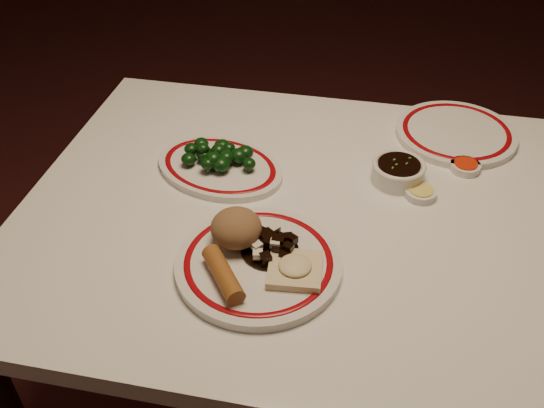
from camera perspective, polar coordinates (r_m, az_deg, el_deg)
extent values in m
cube|color=white|center=(1.21, 4.82, -1.39)|extent=(1.20, 0.90, 0.04)
cylinder|color=black|center=(1.86, -10.88, -0.33)|extent=(0.06, 0.06, 0.71)
cylinder|color=black|center=(1.81, 23.14, -4.63)|extent=(0.06, 0.06, 0.71)
cylinder|color=silver|center=(1.07, -1.28, -5.68)|extent=(0.34, 0.34, 0.02)
torus|color=maroon|center=(1.07, -1.28, -5.34)|extent=(0.29, 0.29, 0.00)
ellipsoid|color=#876040|center=(1.08, -3.38, -2.27)|extent=(0.09, 0.09, 0.07)
cylinder|color=#985C25|center=(1.02, -4.63, -6.61)|extent=(0.10, 0.12, 0.03)
cube|color=beige|center=(1.04, 2.17, -6.20)|extent=(0.10, 0.10, 0.01)
ellipsoid|color=beige|center=(1.03, 2.19, -5.80)|extent=(0.06, 0.06, 0.02)
cylinder|color=black|center=(1.08, -0.19, -4.38)|extent=(0.10, 0.10, 0.00)
cube|color=black|center=(1.06, 1.18, -5.00)|extent=(0.02, 0.02, 0.02)
cube|color=black|center=(1.08, -0.55, -3.76)|extent=(0.03, 0.03, 0.02)
cube|color=black|center=(1.07, 0.59, -3.55)|extent=(0.02, 0.02, 0.02)
cube|color=black|center=(1.09, -0.08, -2.84)|extent=(0.03, 0.03, 0.02)
cube|color=black|center=(1.08, 1.96, -3.37)|extent=(0.02, 0.02, 0.01)
cube|color=black|center=(1.08, 0.23, -3.83)|extent=(0.02, 0.02, 0.02)
cube|color=black|center=(1.08, -0.61, -3.19)|extent=(0.03, 0.03, 0.02)
cube|color=black|center=(1.05, -0.61, -5.16)|extent=(0.03, 0.03, 0.02)
cube|color=black|center=(1.09, -2.06, -3.17)|extent=(0.03, 0.03, 0.02)
cube|color=black|center=(1.07, 1.22, -4.07)|extent=(0.02, 0.02, 0.01)
cube|color=black|center=(1.06, 0.43, -4.25)|extent=(0.02, 0.02, 0.01)
cube|color=black|center=(1.07, 0.25, -3.89)|extent=(0.02, 0.02, 0.02)
cube|color=black|center=(1.09, 1.53, -3.21)|extent=(0.02, 0.02, 0.02)
cube|color=black|center=(1.07, 0.04, -3.95)|extent=(0.02, 0.02, 0.02)
cube|color=black|center=(1.06, 1.59, -4.15)|extent=(0.02, 0.02, 0.02)
cube|color=black|center=(1.07, -1.40, -4.00)|extent=(0.02, 0.02, 0.02)
cube|color=black|center=(1.07, -0.21, -3.72)|extent=(0.02, 0.02, 0.02)
cube|color=black|center=(1.10, -1.09, -2.78)|extent=(0.02, 0.02, 0.02)
cube|color=beige|center=(1.06, 0.30, -3.73)|extent=(0.02, 0.02, 0.01)
cube|color=beige|center=(1.09, -1.48, -2.91)|extent=(0.02, 0.02, 0.01)
cube|color=beige|center=(1.06, -1.46, -3.95)|extent=(0.02, 0.02, 0.01)
cube|color=beige|center=(1.05, -1.35, -4.75)|extent=(0.02, 0.02, 0.01)
cube|color=beige|center=(1.10, 0.21, -2.35)|extent=(0.02, 0.02, 0.01)
torus|color=maroon|center=(1.30, -4.94, 3.69)|extent=(0.31, 0.31, 0.00)
cylinder|color=#23471C|center=(1.27, -6.04, 3.24)|extent=(0.01, 0.01, 0.01)
ellipsoid|color=black|center=(1.26, -6.09, 3.84)|extent=(0.03, 0.03, 0.02)
cylinder|color=#23471C|center=(1.28, -4.35, 3.68)|extent=(0.01, 0.01, 0.01)
ellipsoid|color=black|center=(1.28, -4.39, 4.25)|extent=(0.03, 0.03, 0.02)
cylinder|color=#23471C|center=(1.30, -4.31, 4.05)|extent=(0.01, 0.01, 0.01)
ellipsoid|color=black|center=(1.29, -4.34, 4.62)|extent=(0.03, 0.03, 0.02)
cylinder|color=#23471C|center=(1.34, -6.64, 5.11)|extent=(0.01, 0.01, 0.01)
ellipsoid|color=black|center=(1.33, -6.69, 5.65)|extent=(0.03, 0.03, 0.03)
cylinder|color=#23471C|center=(1.33, -4.69, 4.91)|extent=(0.01, 0.01, 0.01)
ellipsoid|color=black|center=(1.32, -4.72, 5.46)|extent=(0.04, 0.04, 0.03)
cylinder|color=#23471C|center=(1.27, -2.16, 3.30)|extent=(0.01, 0.01, 0.01)
ellipsoid|color=black|center=(1.26, -2.17, 3.81)|extent=(0.03, 0.03, 0.02)
cylinder|color=#23471C|center=(1.32, -7.56, 4.56)|extent=(0.01, 0.01, 0.02)
ellipsoid|color=black|center=(1.31, -7.62, 5.16)|extent=(0.03, 0.03, 0.02)
cylinder|color=#23471C|center=(1.30, -2.52, 4.29)|extent=(0.01, 0.01, 0.01)
ellipsoid|color=black|center=(1.29, -2.54, 4.85)|extent=(0.03, 0.03, 0.02)
cylinder|color=#23471C|center=(1.29, -4.48, 3.70)|extent=(0.01, 0.01, 0.01)
ellipsoid|color=black|center=(1.28, -4.52, 4.28)|extent=(0.03, 0.03, 0.03)
cylinder|color=#23471C|center=(1.31, -6.18, 4.34)|extent=(0.01, 0.01, 0.01)
ellipsoid|color=black|center=(1.31, -6.22, 4.82)|extent=(0.03, 0.03, 0.02)
cylinder|color=#23471C|center=(1.30, -7.81, 3.74)|extent=(0.01, 0.01, 0.01)
ellipsoid|color=black|center=(1.29, -7.86, 4.22)|extent=(0.03, 0.03, 0.03)
cylinder|color=#23471C|center=(1.29, -4.28, 3.80)|extent=(0.01, 0.01, 0.02)
ellipsoid|color=black|center=(1.28, -4.32, 4.43)|extent=(0.03, 0.03, 0.02)
cylinder|color=#23471C|center=(1.28, -5.32, 3.63)|extent=(0.01, 0.01, 0.01)
ellipsoid|color=black|center=(1.28, -5.36, 4.17)|extent=(0.03, 0.03, 0.02)
cylinder|color=#23471C|center=(1.29, -4.58, 4.02)|extent=(0.01, 0.01, 0.01)
ellipsoid|color=black|center=(1.29, -4.62, 4.63)|extent=(0.03, 0.03, 0.03)
cylinder|color=#23471C|center=(1.30, -3.14, 4.02)|extent=(0.01, 0.01, 0.01)
ellipsoid|color=black|center=(1.29, -3.16, 4.59)|extent=(0.04, 0.04, 0.03)
cylinder|color=#23471C|center=(1.27, -4.79, 3.17)|extent=(0.01, 0.01, 0.01)
ellipsoid|color=black|center=(1.26, -4.83, 3.74)|extent=(0.04, 0.04, 0.03)
cylinder|color=#23471C|center=(1.30, -6.38, 4.11)|extent=(0.01, 0.01, 0.01)
ellipsoid|color=black|center=(1.30, -6.43, 4.64)|extent=(0.03, 0.03, 0.02)
cylinder|color=#23471C|center=(1.30, -2.51, 4.30)|extent=(0.01, 0.01, 0.01)
ellipsoid|color=black|center=(1.29, -2.53, 4.89)|extent=(0.04, 0.04, 0.03)
cylinder|color=#23471C|center=(1.29, -4.91, 3.82)|extent=(0.01, 0.01, 0.01)
ellipsoid|color=black|center=(1.28, -4.95, 4.36)|extent=(0.03, 0.03, 0.03)
ellipsoid|color=black|center=(1.29, -6.54, 5.24)|extent=(0.03, 0.03, 0.02)
ellipsoid|color=black|center=(1.30, -4.08, 5.30)|extent=(0.03, 0.03, 0.02)
ellipsoid|color=black|center=(1.29, -5.05, 5.10)|extent=(0.03, 0.03, 0.03)
ellipsoid|color=black|center=(1.27, -5.54, 4.30)|extent=(0.03, 0.03, 0.03)
cylinder|color=silver|center=(1.29, 11.77, 2.91)|extent=(0.11, 0.11, 0.04)
cylinder|color=black|center=(1.28, 11.89, 3.67)|extent=(0.09, 0.09, 0.00)
cylinder|color=silver|center=(1.36, 17.73, 3.34)|extent=(0.06, 0.06, 0.02)
cylinder|color=red|center=(1.36, 17.80, 3.67)|extent=(0.05, 0.05, 0.00)
cylinder|color=silver|center=(1.26, 13.81, 0.99)|extent=(0.06, 0.06, 0.02)
cylinder|color=#DBCB5A|center=(1.26, 13.87, 1.33)|extent=(0.05, 0.05, 0.00)
cylinder|color=silver|center=(1.47, 16.92, 6.39)|extent=(0.29, 0.29, 0.02)
torus|color=maroon|center=(1.47, 16.97, 6.65)|extent=(0.25, 0.25, 0.00)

